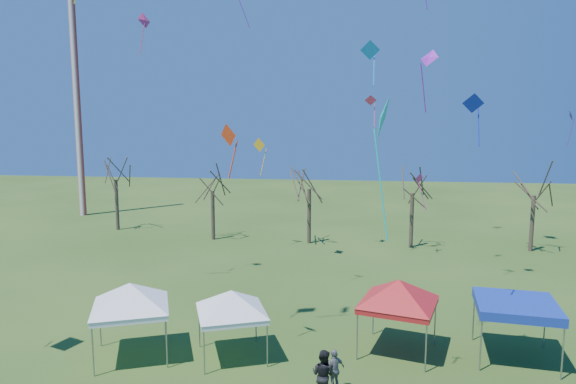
{
  "coord_description": "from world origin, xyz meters",
  "views": [
    {
      "loc": [
        1.29,
        -17.89,
        10.4
      ],
      "look_at": [
        -1.4,
        3.0,
        7.4
      ],
      "focal_mm": 32.0,
      "sensor_mm": 36.0,
      "label": 1
    }
  ],
  "objects_px": {
    "tent_white_west": "(130,288)",
    "tree_2": "(309,169)",
    "tent_white_mid": "(231,295)",
    "person_grey": "(334,370)",
    "tent_blue": "(516,306)",
    "tree_3": "(413,173)",
    "tree_0": "(115,161)",
    "radio_mast": "(77,99)",
    "tent_red": "(399,285)",
    "person_dark": "(323,375)",
    "tree_4": "(535,175)",
    "tree_1": "(212,173)"
  },
  "relations": [
    {
      "from": "tent_white_west",
      "to": "tree_2",
      "type": "bearing_deg",
      "value": 74.94
    },
    {
      "from": "tent_white_mid",
      "to": "person_grey",
      "type": "distance_m",
      "value": 5.49
    },
    {
      "from": "person_grey",
      "to": "tent_blue",
      "type": "bearing_deg",
      "value": 160.78
    },
    {
      "from": "tent_white_mid",
      "to": "tree_3",
      "type": "bearing_deg",
      "value": 64.74
    },
    {
      "from": "tree_3",
      "to": "person_grey",
      "type": "bearing_deg",
      "value": -102.91
    },
    {
      "from": "tree_0",
      "to": "tree_3",
      "type": "xyz_separation_m",
      "value": [
        26.88,
        -3.34,
        -0.41
      ]
    },
    {
      "from": "tree_3",
      "to": "tree_2",
      "type": "bearing_deg",
      "value": 177.73
    },
    {
      "from": "tree_3",
      "to": "tent_white_west",
      "type": "height_order",
      "value": "tree_3"
    },
    {
      "from": "tree_3",
      "to": "tent_blue",
      "type": "height_order",
      "value": "tree_3"
    },
    {
      "from": "radio_mast",
      "to": "tree_3",
      "type": "bearing_deg",
      "value": -16.31
    },
    {
      "from": "tree_2",
      "to": "tent_red",
      "type": "relative_size",
      "value": 1.92
    },
    {
      "from": "radio_mast",
      "to": "tree_2",
      "type": "height_order",
      "value": "radio_mast"
    },
    {
      "from": "tree_2",
      "to": "tent_red",
      "type": "bearing_deg",
      "value": -73.98
    },
    {
      "from": "person_dark",
      "to": "person_grey",
      "type": "relative_size",
      "value": 1.16
    },
    {
      "from": "tree_0",
      "to": "tent_white_mid",
      "type": "distance_m",
      "value": 29.92
    },
    {
      "from": "tree_2",
      "to": "tent_blue",
      "type": "height_order",
      "value": "tree_2"
    },
    {
      "from": "tree_4",
      "to": "tent_red",
      "type": "distance_m",
      "value": 23.13
    },
    {
      "from": "tree_1",
      "to": "tent_white_west",
      "type": "relative_size",
      "value": 1.84
    },
    {
      "from": "tent_white_mid",
      "to": "tent_red",
      "type": "distance_m",
      "value": 7.4
    },
    {
      "from": "tree_0",
      "to": "tent_red",
      "type": "height_order",
      "value": "tree_0"
    },
    {
      "from": "radio_mast",
      "to": "tree_0",
      "type": "distance_m",
      "value": 11.45
    },
    {
      "from": "tree_0",
      "to": "person_grey",
      "type": "bearing_deg",
      "value": -51.07
    },
    {
      "from": "tree_1",
      "to": "tent_blue",
      "type": "xyz_separation_m",
      "value": [
        19.13,
        -20.22,
        -3.4
      ]
    },
    {
      "from": "tree_4",
      "to": "tent_white_mid",
      "type": "relative_size",
      "value": 2.12
    },
    {
      "from": "person_dark",
      "to": "person_grey",
      "type": "xyz_separation_m",
      "value": [
        0.39,
        0.68,
        -0.14
      ]
    },
    {
      "from": "tent_white_mid",
      "to": "person_dark",
      "type": "distance_m",
      "value": 5.46
    },
    {
      "from": "tree_0",
      "to": "tree_1",
      "type": "xyz_separation_m",
      "value": [
        10.08,
        -2.73,
        -0.7
      ]
    },
    {
      "from": "tree_0",
      "to": "tree_1",
      "type": "distance_m",
      "value": 10.47
    },
    {
      "from": "tree_2",
      "to": "person_dark",
      "type": "bearing_deg",
      "value": -83.75
    },
    {
      "from": "tree_1",
      "to": "tent_red",
      "type": "height_order",
      "value": "tree_1"
    },
    {
      "from": "tent_white_west",
      "to": "person_dark",
      "type": "xyz_separation_m",
      "value": [
        8.56,
        -2.42,
        -2.17
      ]
    },
    {
      "from": "tent_red",
      "to": "person_grey",
      "type": "height_order",
      "value": "tent_red"
    },
    {
      "from": "person_grey",
      "to": "person_dark",
      "type": "bearing_deg",
      "value": 15.34
    },
    {
      "from": "tree_4",
      "to": "tent_blue",
      "type": "bearing_deg",
      "value": -109.65
    },
    {
      "from": "tree_4",
      "to": "tent_blue",
      "type": "xyz_separation_m",
      "value": [
        -6.99,
        -19.58,
        -3.67
      ]
    },
    {
      "from": "person_dark",
      "to": "person_grey",
      "type": "distance_m",
      "value": 0.8
    },
    {
      "from": "person_dark",
      "to": "tree_4",
      "type": "bearing_deg",
      "value": -95.7
    },
    {
      "from": "tent_blue",
      "to": "person_dark",
      "type": "height_order",
      "value": "tent_blue"
    },
    {
      "from": "person_dark",
      "to": "radio_mast",
      "type": "bearing_deg",
      "value": -23.74
    },
    {
      "from": "tree_0",
      "to": "tree_1",
      "type": "height_order",
      "value": "tree_0"
    },
    {
      "from": "tree_0",
      "to": "tree_4",
      "type": "height_order",
      "value": "tree_0"
    },
    {
      "from": "tent_white_west",
      "to": "tree_4",
      "type": "bearing_deg",
      "value": 42.36
    },
    {
      "from": "radio_mast",
      "to": "person_dark",
      "type": "height_order",
      "value": "radio_mast"
    },
    {
      "from": "tent_white_west",
      "to": "tree_1",
      "type": "bearing_deg",
      "value": 96.44
    },
    {
      "from": "tree_1",
      "to": "tent_red",
      "type": "relative_size",
      "value": 1.77
    },
    {
      "from": "tree_0",
      "to": "tent_white_mid",
      "type": "height_order",
      "value": "tree_0"
    },
    {
      "from": "radio_mast",
      "to": "tree_2",
      "type": "bearing_deg",
      "value": -20.57
    },
    {
      "from": "tree_0",
      "to": "tree_4",
      "type": "bearing_deg",
      "value": -5.34
    },
    {
      "from": "tent_white_west",
      "to": "person_grey",
      "type": "relative_size",
      "value": 2.46
    },
    {
      "from": "tree_2",
      "to": "person_grey",
      "type": "bearing_deg",
      "value": -82.64
    }
  ]
}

